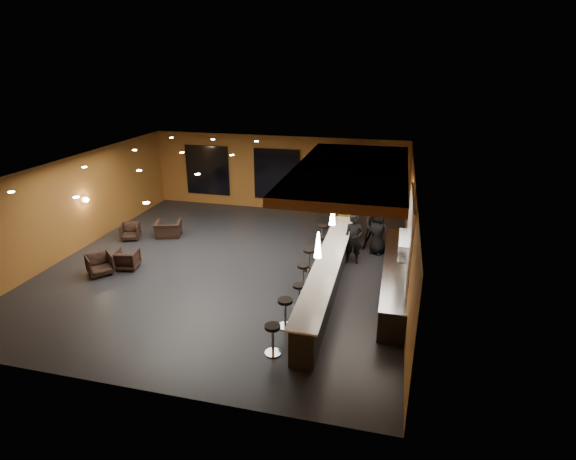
% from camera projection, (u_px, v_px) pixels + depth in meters
% --- Properties ---
extents(floor, '(12.00, 13.00, 0.10)m').
position_uv_depth(floor, '(230.00, 266.00, 15.84)').
color(floor, black).
rests_on(floor, ground).
extents(ceiling, '(12.00, 13.00, 0.10)m').
position_uv_depth(ceiling, '(225.00, 165.00, 14.55)').
color(ceiling, black).
extents(wall_back, '(12.00, 0.10, 3.50)m').
position_uv_depth(wall_back, '(277.00, 173.00, 21.14)').
color(wall_back, brown).
rests_on(wall_back, floor).
extents(wall_front, '(12.00, 0.10, 3.50)m').
position_uv_depth(wall_front, '(113.00, 320.00, 9.26)').
color(wall_front, brown).
rests_on(wall_front, floor).
extents(wall_left, '(0.10, 13.00, 3.50)m').
position_uv_depth(wall_left, '(73.00, 205.00, 16.54)').
color(wall_left, brown).
rests_on(wall_left, floor).
extents(wall_right, '(0.10, 13.00, 3.50)m').
position_uv_depth(wall_right, '(411.00, 233.00, 13.85)').
color(wall_right, brown).
rests_on(wall_right, floor).
extents(wood_soffit, '(3.60, 8.00, 0.28)m').
position_uv_depth(wood_soffit, '(351.00, 171.00, 14.64)').
color(wood_soffit, '#AC6032').
rests_on(wood_soffit, ceiling).
extents(window_left, '(2.20, 0.06, 2.40)m').
position_uv_depth(window_left, '(207.00, 170.00, 21.83)').
color(window_left, black).
rests_on(window_left, wall_back).
extents(window_center, '(2.20, 0.06, 2.40)m').
position_uv_depth(window_center, '(277.00, 174.00, 21.05)').
color(window_center, black).
rests_on(window_center, wall_back).
extents(window_right, '(2.20, 0.06, 2.40)m').
position_uv_depth(window_right, '(340.00, 178.00, 20.39)').
color(window_right, black).
rests_on(window_right, wall_back).
extents(tile_backsplash, '(0.06, 3.20, 2.40)m').
position_uv_depth(tile_backsplash, '(409.00, 237.00, 12.87)').
color(tile_backsplash, white).
rests_on(tile_backsplash, wall_right).
extents(bar_counter, '(0.60, 8.00, 1.00)m').
position_uv_depth(bar_counter, '(328.00, 275.00, 13.93)').
color(bar_counter, black).
rests_on(bar_counter, floor).
extents(bar_top, '(0.78, 8.10, 0.05)m').
position_uv_depth(bar_top, '(329.00, 260.00, 13.74)').
color(bar_top, white).
rests_on(bar_top, bar_counter).
extents(prep_counter, '(0.70, 6.00, 0.86)m').
position_uv_depth(prep_counter, '(394.00, 277.00, 13.96)').
color(prep_counter, black).
rests_on(prep_counter, floor).
extents(prep_top, '(0.72, 6.00, 0.03)m').
position_uv_depth(prep_top, '(395.00, 264.00, 13.80)').
color(prep_top, silver).
rests_on(prep_top, prep_counter).
extents(wall_shelf_lower, '(0.30, 1.50, 0.03)m').
position_uv_depth(wall_shelf_lower, '(403.00, 252.00, 12.87)').
color(wall_shelf_lower, silver).
rests_on(wall_shelf_lower, wall_right).
extents(wall_shelf_upper, '(0.30, 1.50, 0.03)m').
position_uv_depth(wall_shelf_upper, '(405.00, 238.00, 12.71)').
color(wall_shelf_upper, silver).
rests_on(wall_shelf_upper, wall_right).
extents(column, '(0.60, 0.60, 3.50)m').
position_uv_depth(column, '(347.00, 196.00, 17.65)').
color(column, olive).
rests_on(column, floor).
extents(wall_sconce, '(0.22, 0.22, 0.22)m').
position_uv_depth(wall_sconce, '(86.00, 200.00, 16.94)').
color(wall_sconce, '#FFE5B2').
rests_on(wall_sconce, wall_left).
extents(pendant_0, '(0.20, 0.20, 0.70)m').
position_uv_depth(pendant_0, '(318.00, 245.00, 11.45)').
color(pendant_0, white).
rests_on(pendant_0, wood_soffit).
extents(pendant_1, '(0.20, 0.20, 0.70)m').
position_uv_depth(pendant_1, '(333.00, 214.00, 13.72)').
color(pendant_1, white).
rests_on(pendant_1, wood_soffit).
extents(pendant_2, '(0.20, 0.20, 0.70)m').
position_uv_depth(pendant_2, '(343.00, 192.00, 15.98)').
color(pendant_2, white).
rests_on(pendant_2, wood_soffit).
extents(staff_a, '(0.71, 0.52, 1.80)m').
position_uv_depth(staff_a, '(354.00, 239.00, 15.67)').
color(staff_a, black).
rests_on(staff_a, floor).
extents(staff_b, '(0.99, 0.84, 1.76)m').
position_uv_depth(staff_b, '(374.00, 227.00, 16.79)').
color(staff_b, black).
rests_on(staff_b, floor).
extents(staff_c, '(0.96, 0.81, 1.67)m').
position_uv_depth(staff_c, '(378.00, 232.00, 16.45)').
color(staff_c, black).
rests_on(staff_c, floor).
extents(armchair_a, '(1.08, 1.08, 0.71)m').
position_uv_depth(armchair_a, '(100.00, 264.00, 15.00)').
color(armchair_a, black).
rests_on(armchair_a, floor).
extents(armchair_b, '(0.85, 0.87, 0.67)m').
position_uv_depth(armchair_b, '(127.00, 259.00, 15.43)').
color(armchair_b, black).
rests_on(armchair_b, floor).
extents(armchair_c, '(0.91, 0.92, 0.65)m').
position_uv_depth(armchair_c, '(130.00, 232.00, 17.92)').
color(armchair_c, black).
rests_on(armchair_c, floor).
extents(armchair_d, '(1.21, 1.13, 0.65)m').
position_uv_depth(armchair_d, '(168.00, 229.00, 18.20)').
color(armchair_d, black).
rests_on(armchair_d, floor).
extents(bar_stool_0, '(0.41, 0.41, 0.81)m').
position_uv_depth(bar_stool_0, '(273.00, 335.00, 10.88)').
color(bar_stool_0, silver).
rests_on(bar_stool_0, floor).
extents(bar_stool_1, '(0.42, 0.42, 0.84)m').
position_uv_depth(bar_stool_1, '(285.00, 309.00, 11.97)').
color(bar_stool_1, silver).
rests_on(bar_stool_1, floor).
extents(bar_stool_2, '(0.37, 0.37, 0.73)m').
position_uv_depth(bar_stool_2, '(299.00, 293.00, 12.96)').
color(bar_stool_2, silver).
rests_on(bar_stool_2, floor).
extents(bar_stool_3, '(0.38, 0.38, 0.76)m').
position_uv_depth(bar_stool_3, '(303.00, 273.00, 14.12)').
color(bar_stool_3, silver).
rests_on(bar_stool_3, floor).
extents(bar_stool_4, '(0.40, 0.40, 0.80)m').
position_uv_depth(bar_stool_4, '(309.00, 257.00, 15.17)').
color(bar_stool_4, silver).
rests_on(bar_stool_4, floor).
extents(bar_stool_5, '(0.41, 0.41, 0.81)m').
position_uv_depth(bar_stool_5, '(319.00, 244.00, 16.22)').
color(bar_stool_5, silver).
rests_on(bar_stool_5, floor).
extents(bar_stool_6, '(0.44, 0.44, 0.86)m').
position_uv_depth(bar_stool_6, '(322.00, 233.00, 17.17)').
color(bar_stool_6, silver).
rests_on(bar_stool_6, floor).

